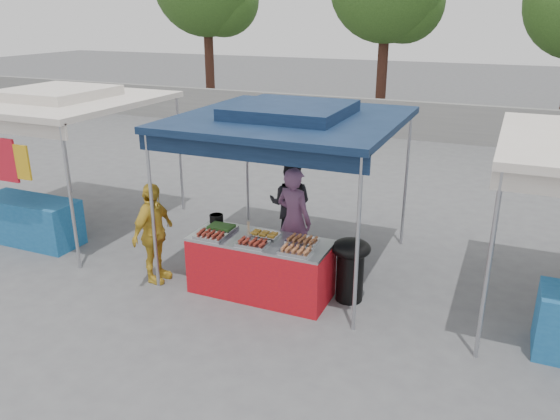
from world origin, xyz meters
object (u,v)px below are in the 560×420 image
at_px(vendor_table, 261,267).
at_px(helper_man, 290,204).
at_px(cooking_pot, 216,218).
at_px(vendor_woman, 294,220).
at_px(customer_person, 153,233).
at_px(wok_burner, 350,264).

xyz_separation_m(vendor_table, helper_man, (-0.26, 1.74, 0.35)).
xyz_separation_m(cooking_pot, vendor_woman, (1.03, 0.57, -0.07)).
bearing_deg(vendor_table, customer_person, -171.07).
bearing_deg(cooking_pot, customer_person, -141.59).
relative_size(vendor_table, wok_burner, 2.17).
bearing_deg(wok_burner, vendor_woman, 171.97).
distance_m(vendor_table, vendor_woman, 1.00).
bearing_deg(helper_man, vendor_table, 91.23).
bearing_deg(helper_man, customer_person, 48.27).
distance_m(wok_burner, helper_man, 2.05).
xyz_separation_m(vendor_woman, customer_person, (-1.77, -1.16, -0.07)).
bearing_deg(cooking_pot, helper_man, 65.80).
height_order(cooking_pot, helper_man, helper_man).
relative_size(cooking_pot, customer_person, 0.13).
bearing_deg(vendor_woman, cooking_pot, 44.16).
relative_size(cooking_pot, wok_burner, 0.22).
distance_m(cooking_pot, vendor_woman, 1.18).
relative_size(wok_burner, vendor_woman, 0.55).
relative_size(vendor_table, helper_man, 1.29).
xyz_separation_m(wok_burner, vendor_woman, (-1.08, 0.57, 0.29)).
xyz_separation_m(wok_burner, helper_man, (-1.48, 1.40, 0.23)).
bearing_deg(vendor_table, vendor_woman, 80.77).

